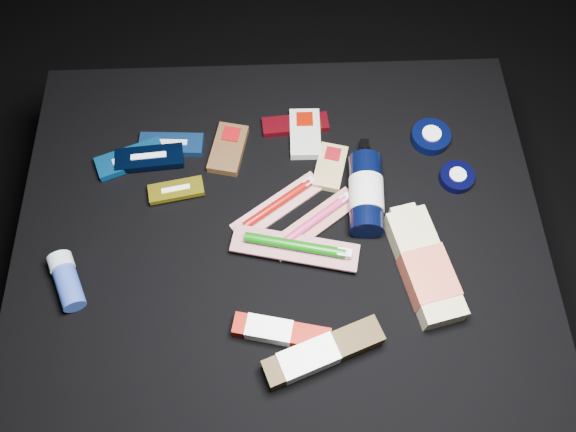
{
  "coord_description": "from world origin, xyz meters",
  "views": [
    {
      "loc": [
        -0.0,
        -0.45,
        1.34
      ],
      "look_at": [
        0.01,
        0.01,
        0.42
      ],
      "focal_mm": 35.0,
      "sensor_mm": 36.0,
      "label": 1
    }
  ],
  "objects_px": {
    "lotion_bottle": "(366,193)",
    "toothpaste_carton_red": "(277,332)",
    "deodorant_stick": "(67,280)",
    "bodywash_bottle": "(425,268)"
  },
  "relations": [
    {
      "from": "bodywash_bottle",
      "to": "deodorant_stick",
      "type": "xyz_separation_m",
      "value": [
        -0.63,
        0.0,
        -0.0
      ]
    },
    {
      "from": "deodorant_stick",
      "to": "bodywash_bottle",
      "type": "bearing_deg",
      "value": -23.55
    },
    {
      "from": "bodywash_bottle",
      "to": "toothpaste_carton_red",
      "type": "height_order",
      "value": "bodywash_bottle"
    },
    {
      "from": "bodywash_bottle",
      "to": "toothpaste_carton_red",
      "type": "distance_m",
      "value": 0.28
    },
    {
      "from": "toothpaste_carton_red",
      "to": "deodorant_stick",
      "type": "bearing_deg",
      "value": 176.59
    },
    {
      "from": "deodorant_stick",
      "to": "toothpaste_carton_red",
      "type": "bearing_deg",
      "value": -39.19
    },
    {
      "from": "lotion_bottle",
      "to": "toothpaste_carton_red",
      "type": "xyz_separation_m",
      "value": [
        -0.17,
        -0.25,
        -0.02
      ]
    },
    {
      "from": "lotion_bottle",
      "to": "toothpaste_carton_red",
      "type": "distance_m",
      "value": 0.3
    },
    {
      "from": "lotion_bottle",
      "to": "bodywash_bottle",
      "type": "relative_size",
      "value": 0.88
    },
    {
      "from": "lotion_bottle",
      "to": "toothpaste_carton_red",
      "type": "height_order",
      "value": "lotion_bottle"
    }
  ]
}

